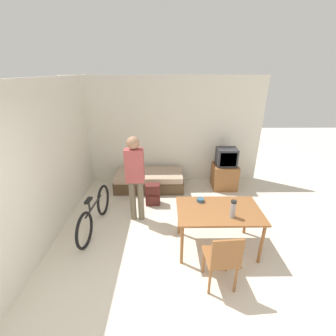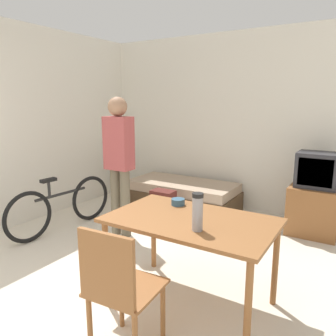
{
  "view_description": "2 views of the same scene",
  "coord_description": "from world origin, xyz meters",
  "px_view_note": "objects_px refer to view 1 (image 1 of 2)",
  "views": [
    {
      "loc": [
        0.02,
        -1.68,
        2.79
      ],
      "look_at": [
        0.07,
        2.35,
        1.03
      ],
      "focal_mm": 24.0,
      "sensor_mm": 36.0,
      "label": 1
    },
    {
      "loc": [
        2.03,
        -0.9,
        1.69
      ],
      "look_at": [
        0.18,
        2.08,
        0.96
      ],
      "focal_mm": 35.0,
      "sensor_mm": 36.0,
      "label": 2
    }
  ],
  "objects_px": {
    "dining_table": "(219,214)",
    "thermos_flask": "(233,208)",
    "mate_bowl": "(200,200)",
    "person_standing": "(135,174)",
    "tv": "(225,171)",
    "bicycle": "(95,213)",
    "backpack": "(153,194)",
    "daybed": "(150,180)",
    "wooden_chair": "(223,259)"
  },
  "relations": [
    {
      "from": "daybed",
      "to": "wooden_chair",
      "type": "xyz_separation_m",
      "value": [
        1.16,
        -2.93,
        0.32
      ]
    },
    {
      "from": "wooden_chair",
      "to": "person_standing",
      "type": "relative_size",
      "value": 0.54
    },
    {
      "from": "dining_table",
      "to": "tv",
      "type": "bearing_deg",
      "value": 73.21
    },
    {
      "from": "person_standing",
      "to": "thermos_flask",
      "type": "bearing_deg",
      "value": -32.57
    },
    {
      "from": "daybed",
      "to": "thermos_flask",
      "type": "relative_size",
      "value": 6.04
    },
    {
      "from": "thermos_flask",
      "to": "daybed",
      "type": "bearing_deg",
      "value": 121.31
    },
    {
      "from": "dining_table",
      "to": "bicycle",
      "type": "height_order",
      "value": "dining_table"
    },
    {
      "from": "daybed",
      "to": "dining_table",
      "type": "height_order",
      "value": "dining_table"
    },
    {
      "from": "wooden_chair",
      "to": "bicycle",
      "type": "height_order",
      "value": "wooden_chair"
    },
    {
      "from": "tv",
      "to": "backpack",
      "type": "height_order",
      "value": "tv"
    },
    {
      "from": "dining_table",
      "to": "backpack",
      "type": "bearing_deg",
      "value": 129.91
    },
    {
      "from": "daybed",
      "to": "thermos_flask",
      "type": "xyz_separation_m",
      "value": [
        1.42,
        -2.33,
        0.69
      ]
    },
    {
      "from": "person_standing",
      "to": "backpack",
      "type": "bearing_deg",
      "value": 62.62
    },
    {
      "from": "tv",
      "to": "bicycle",
      "type": "xyz_separation_m",
      "value": [
        -2.84,
        -1.61,
        -0.14
      ]
    },
    {
      "from": "wooden_chair",
      "to": "tv",
      "type": "bearing_deg",
      "value": 75.71
    },
    {
      "from": "wooden_chair",
      "to": "person_standing",
      "type": "xyz_separation_m",
      "value": [
        -1.32,
        1.61,
        0.49
      ]
    },
    {
      "from": "daybed",
      "to": "wooden_chair",
      "type": "distance_m",
      "value": 3.17
    },
    {
      "from": "dining_table",
      "to": "backpack",
      "type": "height_order",
      "value": "dining_table"
    },
    {
      "from": "tv",
      "to": "person_standing",
      "type": "bearing_deg",
      "value": -147.28
    },
    {
      "from": "bicycle",
      "to": "thermos_flask",
      "type": "relative_size",
      "value": 5.66
    },
    {
      "from": "bicycle",
      "to": "person_standing",
      "type": "height_order",
      "value": "person_standing"
    },
    {
      "from": "bicycle",
      "to": "daybed",
      "type": "bearing_deg",
      "value": 60.03
    },
    {
      "from": "wooden_chair",
      "to": "thermos_flask",
      "type": "bearing_deg",
      "value": 67.08
    },
    {
      "from": "dining_table",
      "to": "mate_bowl",
      "type": "distance_m",
      "value": 0.38
    },
    {
      "from": "dining_table",
      "to": "thermos_flask",
      "type": "bearing_deg",
      "value": -51.43
    },
    {
      "from": "daybed",
      "to": "person_standing",
      "type": "xyz_separation_m",
      "value": [
        -0.16,
        -1.32,
        0.8
      ]
    },
    {
      "from": "thermos_flask",
      "to": "mate_bowl",
      "type": "bearing_deg",
      "value": 133.39
    },
    {
      "from": "daybed",
      "to": "wooden_chair",
      "type": "bearing_deg",
      "value": -68.36
    },
    {
      "from": "daybed",
      "to": "dining_table",
      "type": "xyz_separation_m",
      "value": [
        1.27,
        -2.14,
        0.45
      ]
    },
    {
      "from": "wooden_chair",
      "to": "person_standing",
      "type": "bearing_deg",
      "value": 129.43
    },
    {
      "from": "bicycle",
      "to": "backpack",
      "type": "relative_size",
      "value": 3.24
    },
    {
      "from": "bicycle",
      "to": "person_standing",
      "type": "bearing_deg",
      "value": 20.07
    },
    {
      "from": "daybed",
      "to": "wooden_chair",
      "type": "relative_size",
      "value": 1.84
    },
    {
      "from": "daybed",
      "to": "wooden_chair",
      "type": "height_order",
      "value": "wooden_chair"
    },
    {
      "from": "person_standing",
      "to": "wooden_chair",
      "type": "bearing_deg",
      "value": -50.57
    },
    {
      "from": "tv",
      "to": "bicycle",
      "type": "relative_size",
      "value": 0.66
    },
    {
      "from": "dining_table",
      "to": "bicycle",
      "type": "relative_size",
      "value": 0.83
    },
    {
      "from": "tv",
      "to": "backpack",
      "type": "xyz_separation_m",
      "value": [
        -1.79,
        -0.78,
        -0.22
      ]
    },
    {
      "from": "daybed",
      "to": "dining_table",
      "type": "relative_size",
      "value": 1.28
    },
    {
      "from": "wooden_chair",
      "to": "backpack",
      "type": "distance_m",
      "value": 2.41
    },
    {
      "from": "mate_bowl",
      "to": "person_standing",
      "type": "bearing_deg",
      "value": 153.97
    },
    {
      "from": "dining_table",
      "to": "thermos_flask",
      "type": "relative_size",
      "value": 4.72
    },
    {
      "from": "dining_table",
      "to": "wooden_chair",
      "type": "distance_m",
      "value": 0.81
    },
    {
      "from": "daybed",
      "to": "person_standing",
      "type": "relative_size",
      "value": 0.99
    },
    {
      "from": "thermos_flask",
      "to": "backpack",
      "type": "bearing_deg",
      "value": 129.75
    },
    {
      "from": "dining_table",
      "to": "person_standing",
      "type": "relative_size",
      "value": 0.77
    },
    {
      "from": "tv",
      "to": "daybed",
      "type": "bearing_deg",
      "value": -179.74
    },
    {
      "from": "thermos_flask",
      "to": "wooden_chair",
      "type": "bearing_deg",
      "value": -112.92
    },
    {
      "from": "dining_table",
      "to": "wooden_chair",
      "type": "relative_size",
      "value": 1.44
    },
    {
      "from": "thermos_flask",
      "to": "dining_table",
      "type": "bearing_deg",
      "value": 128.57
    }
  ]
}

